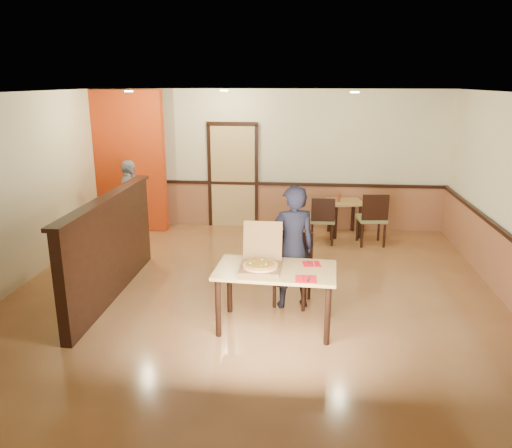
{
  "coord_description": "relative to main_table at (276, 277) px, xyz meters",
  "views": [
    {
      "loc": [
        0.68,
        -6.56,
        2.96
      ],
      "look_at": [
        0.02,
        0.0,
        1.05
      ],
      "focal_mm": 35.0,
      "sensor_mm": 36.0,
      "label": 1
    }
  ],
  "objects": [
    {
      "name": "red_accent_panel",
      "position": [
        -3.25,
        3.94,
        0.74
      ],
      "size": [
        1.6,
        0.2,
        2.78
      ],
      "primitive_type": "cube",
      "color": "#B2330C",
      "rests_on": "floor"
    },
    {
      "name": "side_chair_right",
      "position": [
        1.57,
        3.37,
        -0.12
      ],
      "size": [
        0.55,
        0.55,
        1.0
      ],
      "rotation": [
        0.0,
        0.0,
        3.26
      ],
      "color": "olive",
      "rests_on": "floor"
    },
    {
      "name": "booth_partition",
      "position": [
        -2.35,
        0.74,
        0.07
      ],
      "size": [
        0.2,
        3.1,
        1.44
      ],
      "color": "black",
      "rests_on": "floor"
    },
    {
      "name": "ceiling",
      "position": [
        -0.35,
        0.94,
        2.14
      ],
      "size": [
        7.0,
        7.0,
        0.0
      ],
      "primitive_type": "plane",
      "rotation": [
        3.14,
        0.0,
        0.0
      ],
      "color": "black",
      "rests_on": "wall_back"
    },
    {
      "name": "main_table",
      "position": [
        0.0,
        0.0,
        0.0
      ],
      "size": [
        1.49,
        0.9,
        0.77
      ],
      "rotation": [
        0.0,
        0.0,
        -0.05
      ],
      "color": "tan",
      "rests_on": "floor"
    },
    {
      "name": "spot_a",
      "position": [
        -2.65,
        2.74,
        2.12
      ],
      "size": [
        0.14,
        0.14,
        0.02
      ],
      "primitive_type": "cylinder",
      "color": "#FFD9B2",
      "rests_on": "ceiling"
    },
    {
      "name": "condiment",
      "position": [
        0.98,
        3.89,
        0.11
      ],
      "size": [
        0.06,
        0.06,
        0.16
      ],
      "primitive_type": "cylinder",
      "color": "#9B3E1C",
      "rests_on": "side_table"
    },
    {
      "name": "passerby",
      "position": [
        -2.92,
        3.18,
        0.11
      ],
      "size": [
        0.61,
        0.98,
        1.55
      ],
      "primitive_type": "imported",
      "rotation": [
        0.0,
        0.0,
        1.85
      ],
      "color": "#94959C",
      "rests_on": "floor"
    },
    {
      "name": "wainscot_right",
      "position": [
        3.12,
        0.94,
        -0.21
      ],
      "size": [
        0.04,
        7.0,
        0.9
      ],
      "primitive_type": "cube",
      "color": "#985E3D",
      "rests_on": "floor"
    },
    {
      "name": "spot_b",
      "position": [
        -1.15,
        3.44,
        2.12
      ],
      "size": [
        0.14,
        0.14,
        0.02
      ],
      "primitive_type": "cylinder",
      "color": "#FFD9B2",
      "rests_on": "ceiling"
    },
    {
      "name": "back_door",
      "position": [
        -1.15,
        4.4,
        0.39
      ],
      "size": [
        0.9,
        0.06,
        2.1
      ],
      "primitive_type": "cube",
      "color": "tan",
      "rests_on": "wall_back"
    },
    {
      "name": "wall_left",
      "position": [
        -3.85,
        0.94,
        0.74
      ],
      "size": [
        0.0,
        7.0,
        7.0
      ],
      "primitive_type": "plane",
      "rotation": [
        1.57,
        0.0,
        1.57
      ],
      "color": "beige",
      "rests_on": "floor"
    },
    {
      "name": "wainscot_back",
      "position": [
        -0.35,
        4.41,
        -0.21
      ],
      "size": [
        7.0,
        0.04,
        0.9
      ],
      "primitive_type": "cube",
      "color": "#985E3D",
      "rests_on": "floor"
    },
    {
      "name": "napkin_far",
      "position": [
        0.43,
        0.2,
        0.11
      ],
      "size": [
        0.24,
        0.24,
        0.01
      ],
      "rotation": [
        0.0,
        0.0,
        0.15
      ],
      "color": "red",
      "rests_on": "main_table"
    },
    {
      "name": "side_chair_left",
      "position": [
        0.67,
        3.38,
        -0.17
      ],
      "size": [
        0.45,
        0.45,
        0.9
      ],
      "rotation": [
        0.0,
        0.0,
        3.13
      ],
      "color": "olive",
      "rests_on": "floor"
    },
    {
      "name": "pizza_box",
      "position": [
        -0.18,
        0.01,
        0.17
      ],
      "size": [
        0.49,
        0.58,
        0.51
      ],
      "rotation": [
        0.0,
        0.0,
        -0.01
      ],
      "color": "brown",
      "rests_on": "main_table"
    },
    {
      "name": "spot_c",
      "position": [
        1.05,
        2.44,
        2.12
      ],
      "size": [
        0.14,
        0.14,
        0.02
      ],
      "primitive_type": "cylinder",
      "color": "#FFD9B2",
      "rests_on": "ceiling"
    },
    {
      "name": "pizza",
      "position": [
        -0.18,
        -0.04,
        0.16
      ],
      "size": [
        0.56,
        0.56,
        0.03
      ],
      "primitive_type": "cylinder",
      "rotation": [
        0.0,
        0.0,
        0.39
      ],
      "color": "#E69553",
      "rests_on": "pizza_box"
    },
    {
      "name": "diner_chair",
      "position": [
        0.2,
        0.78,
        -0.13
      ],
      "size": [
        0.56,
        0.56,
        0.97
      ],
      "rotation": [
        0.0,
        0.0,
        -0.19
      ],
      "color": "olive",
      "rests_on": "floor"
    },
    {
      "name": "napkin_near",
      "position": [
        0.36,
        -0.3,
        0.11
      ],
      "size": [
        0.24,
        0.24,
        0.01
      ],
      "rotation": [
        0.0,
        0.0,
        0.01
      ],
      "color": "red",
      "rests_on": "main_table"
    },
    {
      "name": "diner",
      "position": [
        0.18,
        0.63,
        0.17
      ],
      "size": [
        0.7,
        0.56,
        1.68
      ],
      "primitive_type": "imported",
      "rotation": [
        0.0,
        0.0,
        3.42
      ],
      "color": "black",
      "rests_on": "floor"
    },
    {
      "name": "side_table",
      "position": [
        1.12,
        3.99,
        -0.14
      ],
      "size": [
        0.76,
        0.76,
        0.69
      ],
      "rotation": [
        0.0,
        0.0,
        0.2
      ],
      "color": "tan",
      "rests_on": "floor"
    },
    {
      "name": "chair_rail_back",
      "position": [
        -0.35,
        4.39,
        0.26
      ],
      "size": [
        7.0,
        0.06,
        0.06
      ],
      "primitive_type": "cube",
      "color": "black",
      "rests_on": "wall_back"
    },
    {
      "name": "floor",
      "position": [
        -0.35,
        0.94,
        -0.66
      ],
      "size": [
        7.0,
        7.0,
        0.0
      ],
      "primitive_type": "plane",
      "color": "#AC7243",
      "rests_on": "ground"
    },
    {
      "name": "wall_back",
      "position": [
        -0.35,
        4.44,
        0.74
      ],
      "size": [
        7.0,
        0.0,
        7.0
      ],
      "primitive_type": "plane",
      "rotation": [
        1.57,
        0.0,
        0.0
      ],
      "color": "beige",
      "rests_on": "floor"
    }
  ]
}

